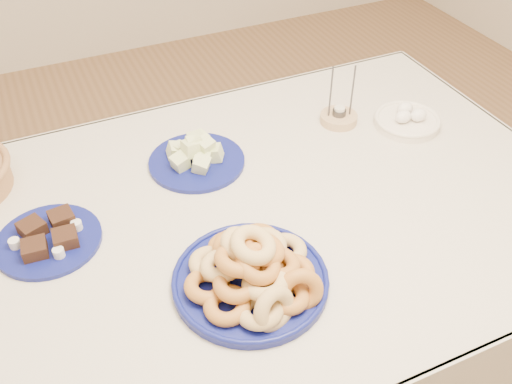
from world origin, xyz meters
TOP-DOWN VIEW (x-y plane):
  - ground at (0.00, 0.00)m, footprint 5.00×5.00m
  - dining_table at (0.00, 0.00)m, footprint 1.71×1.11m
  - donut_platter at (-0.09, -0.22)m, footprint 0.38×0.38m
  - melon_plate at (-0.05, 0.23)m, footprint 0.33×0.33m
  - brownie_plate at (-0.46, 0.09)m, footprint 0.29×0.29m
  - candle_holder at (0.41, 0.25)m, footprint 0.14×0.14m
  - egg_bowl at (0.58, 0.15)m, footprint 0.20×0.20m

SIDE VIEW (x-z plane):
  - ground at x=0.00m, z-range 0.00..0.00m
  - dining_table at x=0.00m, z-range 0.27..1.02m
  - brownie_plate at x=-0.46m, z-range 0.74..0.78m
  - candle_holder at x=0.41m, z-range 0.68..0.86m
  - egg_bowl at x=0.58m, z-range 0.74..0.80m
  - melon_plate at x=-0.05m, z-range 0.73..0.82m
  - donut_platter at x=-0.09m, z-range 0.71..0.87m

